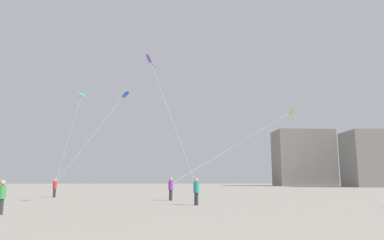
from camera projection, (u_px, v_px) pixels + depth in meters
The scene contains 9 objects.
person_in_red at pixel (55, 187), 33.73m from camera, with size 0.38×0.38×1.74m.
person_in_teal at pixel (196, 190), 23.38m from camera, with size 0.38×0.38×1.76m.
person_in_purple at pixel (171, 188), 28.69m from camera, with size 0.40×0.40×1.84m.
person_in_green at pixel (2, 196), 17.07m from camera, with size 0.36×0.36×1.64m.
kite_cyan_diamond at pixel (82, 95), 39.01m from camera, with size 1.74×4.25×10.06m.
kite_lime_delta at pixel (288, 114), 42.97m from camera, with size 15.26×13.44×8.96m.
kite_cobalt_diamond at pixel (125, 95), 43.91m from camera, with size 5.85×8.88×11.34m.
kite_violet_diamond at pixel (150, 61), 26.47m from camera, with size 3.72×2.18×9.71m.
building_left_hall at pixel (303, 158), 97.95m from camera, with size 15.47×9.32×15.21m.
Camera 1 is at (-1.64, -5.74, 1.66)m, focal length 33.02 mm.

